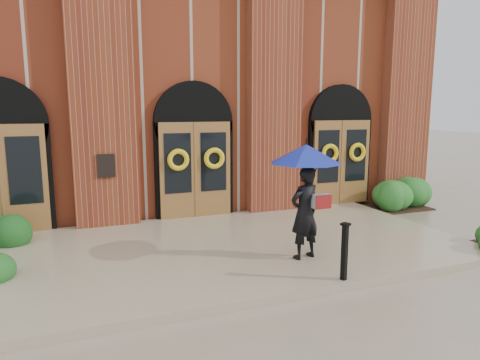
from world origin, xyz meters
name	(u,v)px	position (x,y,z in m)	size (l,w,h in m)	color
ground	(230,253)	(0.00, 0.00, 0.00)	(90.00, 90.00, 0.00)	gray
landing	(228,247)	(0.00, 0.15, 0.07)	(10.00, 5.30, 0.15)	tan
church_building	(153,95)	(0.00, 8.78, 3.50)	(16.20, 12.53, 7.00)	maroon
man_with_umbrella	(306,179)	(1.08, -1.17, 1.68)	(1.64, 1.64, 2.19)	black
metal_post	(345,250)	(1.18, -2.35, 0.66)	(0.17, 0.17, 0.98)	black
hedge_wall_right	(370,196)	(5.20, 2.20, 0.43)	(3.32, 1.33, 0.85)	#246022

